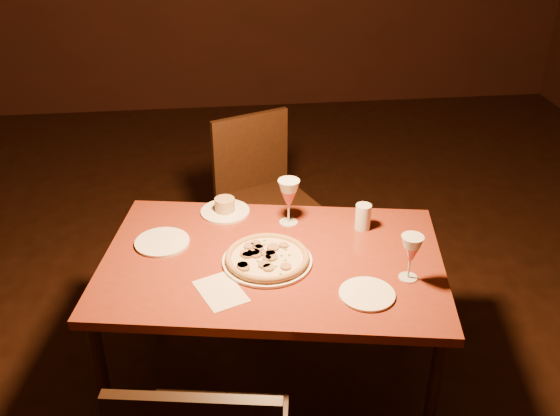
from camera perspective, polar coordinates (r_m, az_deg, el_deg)
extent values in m
plane|color=black|center=(2.97, 0.14, -14.57)|extent=(7.00, 7.00, 0.00)
cube|color=maroon|center=(2.44, -0.71, -4.98)|extent=(1.45, 1.07, 0.04)
cylinder|color=black|center=(2.50, -15.76, -15.73)|extent=(0.05, 0.05, 0.67)
cylinder|color=black|center=(3.03, -11.58, -6.02)|extent=(0.05, 0.05, 0.67)
cylinder|color=black|center=(2.42, 13.63, -17.25)|extent=(0.05, 0.05, 0.67)
cylinder|color=black|center=(2.97, 11.64, -6.92)|extent=(0.05, 0.05, 0.67)
cube|color=black|center=(3.28, -1.05, 0.29)|extent=(0.57, 0.57, 0.04)
cube|color=black|center=(3.34, -2.72, 5.20)|extent=(0.41, 0.19, 0.41)
cylinder|color=black|center=(3.21, -2.33, -5.60)|extent=(0.04, 0.04, 0.45)
cylinder|color=black|center=(3.47, -4.95, -2.65)|extent=(0.04, 0.04, 0.45)
cylinder|color=black|center=(3.35, 3.07, -3.92)|extent=(0.04, 0.04, 0.45)
cylinder|color=black|center=(3.61, 0.15, -1.22)|extent=(0.04, 0.04, 0.45)
cylinder|color=white|center=(2.40, -1.17, -4.86)|extent=(0.35, 0.35, 0.01)
cylinder|color=beige|center=(2.39, -1.17, -4.61)|extent=(0.31, 0.31, 0.01)
torus|color=tan|center=(2.39, -1.17, -4.49)|extent=(0.32, 0.32, 0.03)
cylinder|color=white|center=(2.74, -5.04, -0.31)|extent=(0.21, 0.21, 0.01)
cylinder|color=tan|center=(2.72, -5.07, 0.31)|extent=(0.09, 0.09, 0.06)
cylinder|color=silver|center=(2.61, 7.60, -0.79)|extent=(0.07, 0.07, 0.11)
cylinder|color=white|center=(2.56, -10.73, -3.08)|extent=(0.22, 0.22, 0.01)
cylinder|color=white|center=(2.26, 7.95, -7.80)|extent=(0.20, 0.20, 0.01)
cube|color=beige|center=(2.26, -5.45, -7.58)|extent=(0.21, 0.25, 0.00)
sphere|color=#FF9A47|center=(2.07, -0.86, 16.01)|extent=(0.12, 0.12, 0.12)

